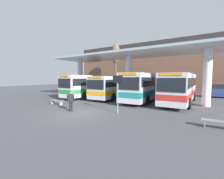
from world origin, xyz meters
TOP-DOWN VIEW (x-y plane):
  - ground_plane at (0.00, 0.00)m, footprint 100.00×100.00m
  - townhouse_backdrop at (0.00, 22.07)m, footprint 40.00×0.58m
  - station_canopy at (0.00, 8.93)m, footprint 22.43×6.73m
  - transit_bus_left_bay at (-6.02, 9.53)m, footprint 2.98×12.04m
  - transit_bus_center_bay at (-2.25, 9.65)m, footprint 3.06×10.27m
  - transit_bus_right_bay at (2.13, 9.65)m, footprint 3.07×11.29m
  - transit_bus_far_right_bay at (6.14, 9.69)m, footprint 2.85×10.77m
  - waiting_bench_near_pillar at (9.53, 1.36)m, footprint 1.94×0.44m
  - waiting_bench_mid_platform at (-4.78, 1.36)m, footprint 1.71×0.44m
  - info_sign_platform at (2.72, 1.53)m, footprint 0.90×0.09m
  - pedestrian_waiting at (-1.00, -0.07)m, footprint 0.53×0.47m
  - poplar_tree_behind_left at (-7.75, 18.39)m, footprint 1.88×1.88m
  - parked_car_street at (10.32, 17.84)m, footprint 4.44×2.07m

SIDE VIEW (x-z plane):
  - ground_plane at x=0.00m, z-range 0.00..0.00m
  - waiting_bench_mid_platform at x=-4.78m, z-range 0.11..0.57m
  - waiting_bench_near_pillar at x=9.53m, z-range 0.12..0.58m
  - parked_car_street at x=10.32m, z-range -0.03..1.91m
  - pedestrian_waiting at x=-1.00m, z-range 0.18..1.85m
  - transit_bus_center_bay at x=-2.25m, z-range 0.18..3.25m
  - transit_bus_left_bay at x=-6.02m, z-range 0.19..3.41m
  - transit_bus_far_right_bay at x=6.14m, z-range 0.20..3.51m
  - transit_bus_right_bay at x=2.13m, z-range 0.20..3.59m
  - info_sign_platform at x=2.72m, z-range 0.65..3.70m
  - station_canopy at x=0.00m, z-range 2.17..8.14m
  - townhouse_backdrop at x=0.00m, z-range 0.84..11.22m
  - poplar_tree_behind_left at x=-7.75m, z-range 2.67..12.70m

